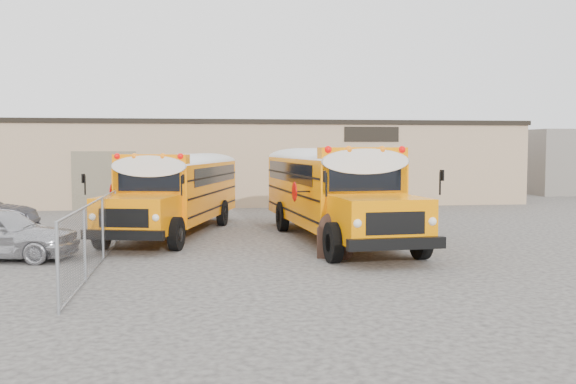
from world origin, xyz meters
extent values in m
plane|color=#302D2C|center=(0.00, 0.00, 0.00)|extent=(120.00, 120.00, 0.00)
cube|color=tan|center=(0.00, 20.00, 2.25)|extent=(30.00, 10.00, 4.50)
cube|color=black|center=(0.00, 20.00, 4.55)|extent=(30.20, 10.20, 0.25)
cube|color=black|center=(6.00, 14.98, 3.90)|extent=(3.00, 0.08, 0.80)
cube|color=gray|center=(-8.00, 14.98, 1.50)|extent=(3.20, 0.08, 3.00)
cube|color=gray|center=(4.00, 14.98, 1.50)|extent=(3.20, 0.08, 3.00)
cylinder|color=gray|center=(-6.00, -6.00, 0.90)|extent=(0.07, 0.07, 1.80)
cylinder|color=gray|center=(-6.00, -3.00, 0.90)|extent=(0.07, 0.07, 1.80)
cylinder|color=gray|center=(-6.00, 0.00, 0.90)|extent=(0.07, 0.07, 1.80)
cylinder|color=gray|center=(-6.00, 3.00, 0.90)|extent=(0.07, 0.07, 1.80)
cylinder|color=gray|center=(-6.00, 6.00, 0.90)|extent=(0.07, 0.07, 1.80)
cylinder|color=gray|center=(-6.00, 9.00, 0.90)|extent=(0.07, 0.07, 1.80)
cylinder|color=gray|center=(-6.00, 12.00, 0.90)|extent=(0.07, 0.07, 1.80)
cylinder|color=gray|center=(-6.00, 3.00, 1.78)|extent=(0.05, 18.00, 0.05)
cylinder|color=gray|center=(-6.00, 3.00, 0.05)|extent=(0.05, 18.00, 0.05)
cube|color=gray|center=(-6.00, 3.00, 0.90)|extent=(0.02, 18.00, 1.70)
cube|color=orange|center=(-2.29, 12.27, 1.57)|extent=(4.46, 8.10, 2.08)
cube|color=orange|center=(-3.59, 7.48, 1.11)|extent=(2.74, 2.74, 1.17)
cube|color=black|center=(-3.30, 8.57, 2.15)|extent=(2.02, 0.60, 0.76)
cube|color=silver|center=(-2.29, 12.27, 2.76)|extent=(4.48, 8.18, 0.41)
cube|color=orange|center=(-3.23, 8.80, 2.79)|extent=(2.53, 1.14, 0.36)
sphere|color=#E50705|center=(-4.32, 8.85, 2.91)|extent=(0.20, 0.20, 0.20)
sphere|color=#E50705|center=(-2.27, 8.29, 2.91)|extent=(0.20, 0.20, 0.20)
sphere|color=orange|center=(-3.76, 8.70, 2.91)|extent=(0.20, 0.20, 0.20)
sphere|color=orange|center=(-2.83, 8.45, 2.91)|extent=(0.20, 0.20, 0.20)
cube|color=black|center=(-3.91, 6.32, 0.65)|extent=(2.46, 0.86, 0.28)
cube|color=black|center=(-1.27, 16.05, 0.65)|extent=(2.45, 0.85, 0.28)
cube|color=black|center=(-2.29, 12.27, 1.49)|extent=(4.46, 7.96, 0.06)
cube|color=black|center=(-2.21, 12.56, 2.15)|extent=(4.17, 6.93, 0.63)
cylinder|color=black|center=(-4.73, 7.90, 0.53)|extent=(0.55, 1.09, 1.05)
cylinder|color=black|center=(-2.40, 7.27, 0.53)|extent=(0.55, 1.09, 1.05)
cylinder|color=black|center=(-3.05, 14.07, 0.53)|extent=(0.55, 1.09, 1.05)
cylinder|color=black|center=(-0.73, 13.44, 0.53)|extent=(0.55, 1.09, 1.05)
cylinder|color=#BF0505|center=(-4.65, 10.18, 1.69)|extent=(0.18, 0.56, 0.57)
cube|color=#FF8800|center=(0.83, 10.51, 1.69)|extent=(3.32, 8.48, 2.24)
cube|color=#FF8800|center=(1.21, 5.17, 1.20)|extent=(2.57, 2.57, 1.26)
cube|color=black|center=(1.13, 6.39, 2.32)|extent=(2.24, 0.23, 0.82)
cube|color=silver|center=(0.83, 10.51, 2.97)|extent=(3.32, 8.56, 0.44)
cube|color=#FF8800|center=(1.11, 6.64, 3.00)|extent=(2.71, 0.74, 0.39)
sphere|color=#E50705|center=(-0.02, 6.31, 3.13)|extent=(0.22, 0.22, 0.22)
sphere|color=#E50705|center=(2.27, 6.48, 3.13)|extent=(0.22, 0.22, 0.22)
sphere|color=orange|center=(0.61, 6.36, 3.13)|extent=(0.22, 0.22, 0.22)
sphere|color=orange|center=(1.64, 6.43, 3.13)|extent=(0.22, 0.22, 0.22)
cube|color=black|center=(1.31, 3.89, 0.70)|extent=(2.69, 0.43, 0.31)
cube|color=black|center=(0.53, 14.72, 0.70)|extent=(2.68, 0.41, 0.31)
cube|color=black|center=(0.83, 10.51, 1.61)|extent=(3.35, 8.31, 0.07)
cube|color=black|center=(0.81, 10.84, 2.32)|extent=(3.26, 7.17, 0.68)
cylinder|color=black|center=(-0.09, 5.20, 0.57)|extent=(0.39, 1.15, 1.14)
cylinder|color=black|center=(2.50, 5.39, 0.57)|extent=(0.39, 1.15, 1.14)
cylinder|color=black|center=(-0.58, 12.08, 0.57)|extent=(0.39, 1.15, 1.14)
cylinder|color=black|center=(2.01, 12.26, 0.57)|extent=(0.39, 1.15, 1.14)
cylinder|color=#BF0505|center=(-0.82, 7.55, 1.82)|extent=(0.08, 0.61, 0.61)
cube|color=black|center=(0.63, -0.44, 0.45)|extent=(1.15, 1.11, 0.90)
sphere|color=black|center=(0.63, -0.44, 0.85)|extent=(0.99, 0.99, 0.99)
camera|label=1|loc=(-3.37, -18.58, 3.20)|focal=40.00mm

